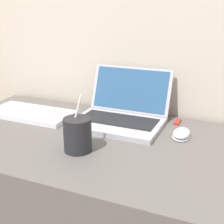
# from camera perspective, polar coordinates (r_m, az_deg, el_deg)

# --- Properties ---
(laptop) EXTENTS (0.35, 0.32, 0.20)m
(laptop) POSITION_cam_1_polar(r_m,az_deg,el_deg) (1.26, 1.74, -0.03)
(laptop) COLOR #ADADB2
(laptop) RESTS_ON desk
(drink_cup) EXTENTS (0.09, 0.09, 0.19)m
(drink_cup) POSITION_cam_1_polar(r_m,az_deg,el_deg) (1.02, -6.32, -4.03)
(drink_cup) COLOR #232326
(drink_cup) RESTS_ON desk
(computer_mouse) EXTENTS (0.06, 0.10, 0.03)m
(computer_mouse) POSITION_cam_1_polar(r_m,az_deg,el_deg) (1.16, 12.61, -3.90)
(computer_mouse) COLOR #B2B2B7
(computer_mouse) RESTS_ON desk
(external_keyboard) EXTENTS (0.37, 0.17, 0.02)m
(external_keyboard) POSITION_cam_1_polar(r_m,az_deg,el_deg) (1.39, -14.56, -0.25)
(external_keyboard) COLOR silver
(external_keyboard) RESTS_ON desk
(usb_stick) EXTENTS (0.02, 0.06, 0.01)m
(usb_stick) POSITION_cam_1_polar(r_m,az_deg,el_deg) (1.29, 11.88, -1.80)
(usb_stick) COLOR #B2261E
(usb_stick) RESTS_ON desk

